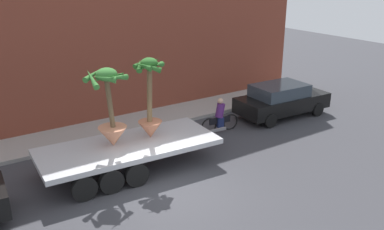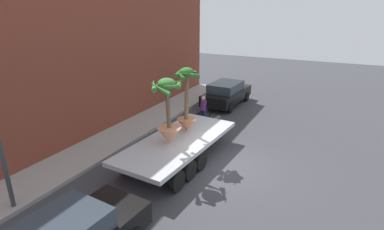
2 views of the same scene
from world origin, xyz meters
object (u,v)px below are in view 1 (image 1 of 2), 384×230
object	(u,v)px
cyclist	(220,117)
potted_palm_rear	(110,113)
flatbed_trailer	(122,151)
potted_palm_middle	(150,102)
parked_car	(281,99)

from	to	relation	value
cyclist	potted_palm_rear	bearing A→B (deg)	-170.17
flatbed_trailer	potted_palm_rear	distance (m)	1.43
flatbed_trailer	cyclist	world-z (taller)	cyclist
flatbed_trailer	potted_palm_rear	world-z (taller)	potted_palm_rear
flatbed_trailer	potted_palm_rear	size ratio (longest dim) A/B	2.64
flatbed_trailer	potted_palm_middle	distance (m)	1.92
potted_palm_middle	cyclist	xyz separation A→B (m)	(3.87, 0.98, -1.63)
cyclist	parked_car	world-z (taller)	parked_car
potted_palm_rear	cyclist	size ratio (longest dim) A/B	1.49
parked_car	potted_palm_middle	bearing A→B (deg)	-172.86
flatbed_trailer	potted_palm_middle	size ratio (longest dim) A/B	2.50
parked_car	cyclist	bearing A→B (deg)	179.28
potted_palm_middle	cyclist	bearing A→B (deg)	14.25
cyclist	potted_palm_middle	bearing A→B (deg)	-165.75
potted_palm_rear	potted_palm_middle	xyz separation A→B (m)	(1.45, -0.06, 0.12)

